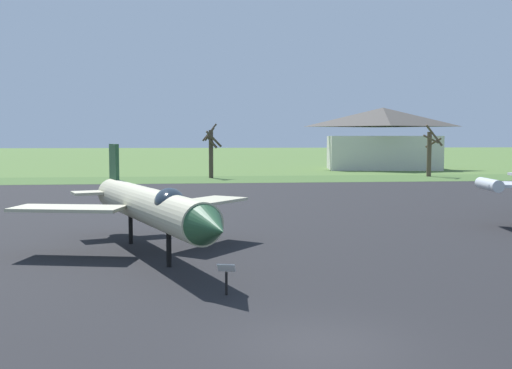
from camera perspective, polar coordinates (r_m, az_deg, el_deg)
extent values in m
plane|color=#4C6B33|center=(14.21, 6.18, -15.03)|extent=(600.00, 600.00, 0.00)
cube|color=black|center=(32.36, -1.20, -3.99)|extent=(89.63, 62.69, 0.05)
cube|color=#415F2D|center=(69.44, -4.09, 0.45)|extent=(149.63, 12.00, 0.06)
cylinder|color=silver|center=(34.18, 21.05, -0.01)|extent=(1.01, 2.76, 0.63)
cylinder|color=#B7B293|center=(24.73, -10.15, -1.94)|extent=(5.46, 12.06, 1.42)
cone|color=#234C2D|center=(18.20, -4.08, -4.12)|extent=(1.77, 1.95, 1.31)
cylinder|color=black|center=(30.94, -13.45, -0.74)|extent=(1.20, 1.07, 0.99)
ellipsoid|color=#19232D|center=(22.00, -8.13, -1.66)|extent=(1.09, 2.06, 1.03)
cube|color=#B7B293|center=(25.33, -17.22, -2.16)|extent=(4.66, 2.79, 0.13)
cube|color=#B7B293|center=(26.83, -4.95, -1.63)|extent=(4.18, 4.59, 0.13)
cube|color=#234C2D|center=(30.11, -13.18, 2.10)|extent=(0.61, 1.33, 1.71)
cube|color=#B7B293|center=(29.78, -15.20, -0.76)|extent=(2.07, 1.83, 0.13)
cube|color=#B7B293|center=(30.29, -10.95, -0.61)|extent=(2.07, 1.83, 0.13)
cylinder|color=black|center=(22.37, -8.18, -6.13)|extent=(0.19, 0.19, 1.32)
cylinder|color=black|center=(27.50, -11.68, -4.22)|extent=(0.19, 0.19, 1.32)
cylinder|color=black|center=(18.35, -2.80, -9.34)|extent=(0.08, 0.08, 0.74)
cube|color=white|center=(18.24, -2.81, -7.82)|extent=(0.57, 0.36, 0.26)
cylinder|color=#42382D|center=(72.04, -4.24, 2.84)|extent=(0.52, 0.52, 5.72)
cylinder|color=#42382D|center=(72.83, -4.38, 4.90)|extent=(1.82, 0.48, 2.14)
cylinder|color=#42382D|center=(71.45, -4.17, 4.00)|extent=(1.39, 0.46, 1.55)
cylinder|color=#42382D|center=(72.54, -4.40, 4.74)|extent=(1.32, 0.61, 1.64)
cylinder|color=#42382D|center=(71.17, -3.98, 4.28)|extent=(1.98, 0.91, 1.95)
cylinder|color=brown|center=(77.68, 15.94, 2.73)|extent=(0.55, 0.55, 5.54)
cylinder|color=brown|center=(76.72, 16.39, 4.45)|extent=(2.37, 0.57, 2.64)
cylinder|color=brown|center=(76.76, 16.10, 4.13)|extent=(1.93, 0.61, 1.11)
cylinder|color=brown|center=(78.55, 16.31, 3.78)|extent=(1.55, 1.82, 1.30)
cube|color=beige|center=(95.34, 11.77, 2.94)|extent=(17.64, 12.15, 5.11)
pyramid|color=#4C4742|center=(95.38, 11.82, 6.21)|extent=(18.52, 12.75, 2.89)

